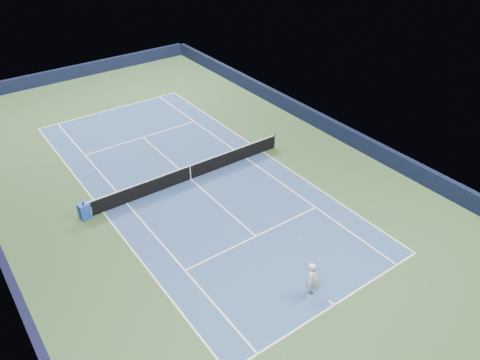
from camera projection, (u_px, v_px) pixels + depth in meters
ground at (191, 179)px, 27.86m from camera, size 40.00×40.00×0.00m
wall_far at (74, 72)px, 40.91m from camera, size 22.00×0.35×1.10m
wall_right at (323, 123)px, 32.82m from camera, size 0.35×40.00×1.10m
court_surface at (191, 179)px, 27.86m from camera, size 10.97×23.77×0.01m
baseline_far at (111, 109)px, 35.87m from camera, size 10.97×0.08×0.00m
baseline_near at (334, 305)px, 19.85m from camera, size 10.97×0.08×0.00m
sideline_doubles_right at (263, 152)px, 30.52m from camera, size 0.08×23.77×0.00m
sideline_doubles_left at (103, 212)px, 25.20m from camera, size 0.08×23.77×0.00m
sideline_singles_right at (246, 158)px, 29.86m from camera, size 0.08×23.77×0.00m
sideline_singles_left at (127, 203)px, 25.86m from camera, size 0.08×23.77×0.00m
service_line_far at (143, 137)px, 32.17m from camera, size 8.23×0.08×0.00m
service_line_near at (256, 236)px, 23.55m from camera, size 8.23×0.08×0.00m
center_service_line at (191, 179)px, 27.86m from camera, size 0.08×12.80×0.00m
center_mark_far at (112, 110)px, 35.77m from camera, size 0.08×0.30×0.00m
center_mark_near at (332, 303)px, 19.95m from camera, size 0.08×0.30×0.00m
tennis_net at (190, 172)px, 27.58m from camera, size 12.90×0.10×1.07m
sponsor_cube at (85, 211)px, 24.56m from camera, size 0.63×0.56×0.91m
tennis_player at (312, 280)px, 19.86m from camera, size 0.86×1.36×2.50m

